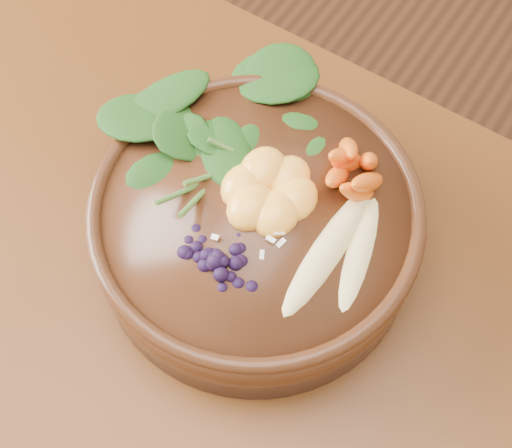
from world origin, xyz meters
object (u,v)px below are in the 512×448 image
object	(u,v)px
carrot_cluster	(360,144)
blueberry_pile	(218,252)
kale_heap	(250,121)
stoneware_bowl	(256,229)
mandarin_cluster	(270,184)
dining_table	(69,353)
banana_halves	(345,244)

from	to	relation	value
carrot_cluster	blueberry_pile	size ratio (longest dim) A/B	0.60
kale_heap	carrot_cluster	size ratio (longest dim) A/B	2.38
stoneware_bowl	blueberry_pile	distance (m)	0.09
kale_heap	blueberry_pile	xyz separation A→B (m)	(0.05, -0.13, -0.00)
kale_heap	mandarin_cluster	bearing A→B (deg)	-41.21
dining_table	kale_heap	world-z (taller)	kale_heap
dining_table	carrot_cluster	size ratio (longest dim) A/B	18.49
dining_table	mandarin_cluster	distance (m)	0.31
carrot_cluster	banana_halves	bearing A→B (deg)	-66.94
dining_table	banana_halves	size ratio (longest dim) A/B	9.05
carrot_cluster	mandarin_cluster	size ratio (longest dim) A/B	0.87
carrot_cluster	banana_halves	distance (m)	0.09
banana_halves	dining_table	bearing A→B (deg)	-140.00
stoneware_bowl	mandarin_cluster	world-z (taller)	mandarin_cluster
kale_heap	carrot_cluster	world-z (taller)	carrot_cluster
stoneware_bowl	carrot_cluster	distance (m)	0.13
carrot_cluster	blueberry_pile	world-z (taller)	carrot_cluster
dining_table	stoneware_bowl	xyz separation A→B (m)	(0.13, 0.18, 0.14)
stoneware_bowl	carrot_cluster	world-z (taller)	carrot_cluster
kale_heap	stoneware_bowl	bearing A→B (deg)	-52.55
dining_table	carrot_cluster	xyz separation A→B (m)	(0.18, 0.26, 0.22)
blueberry_pile	dining_table	bearing A→B (deg)	-138.45
stoneware_bowl	mandarin_cluster	distance (m)	0.06
stoneware_bowl	mandarin_cluster	xyz separation A→B (m)	(0.00, 0.02, 0.06)
dining_table	mandarin_cluster	size ratio (longest dim) A/B	16.08
kale_heap	dining_table	bearing A→B (deg)	-107.35
dining_table	blueberry_pile	world-z (taller)	blueberry_pile
banana_halves	blueberry_pile	size ratio (longest dim) A/B	1.22
kale_heap	blueberry_pile	distance (m)	0.14
dining_table	kale_heap	xyz separation A→B (m)	(0.08, 0.24, 0.20)
dining_table	blueberry_pile	distance (m)	0.26
dining_table	banana_halves	distance (m)	0.34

